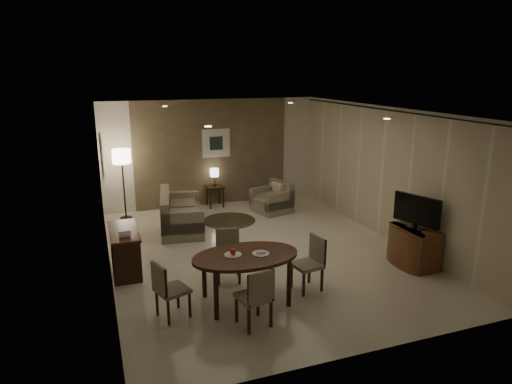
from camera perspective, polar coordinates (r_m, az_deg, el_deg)
name	(u,v)px	position (r m, az deg, el deg)	size (l,w,h in m)	color
room_shell	(252,180)	(8.83, -0.44, 1.57)	(5.50, 7.00, 2.70)	beige
taupe_accent	(212,153)	(11.72, -5.49, 4.88)	(3.96, 0.03, 2.70)	#7A664C
curtain_wall	(382,175)	(9.71, 15.47, 2.08)	(0.08, 6.70, 2.58)	beige
curtain_rod	(387,110)	(9.51, 16.03, 9.85)	(0.03, 0.03, 6.80)	black
art_back_frame	(216,143)	(11.68, -5.02, 6.10)	(0.72, 0.03, 0.72)	silver
art_back_canvas	(216,143)	(11.67, -5.00, 6.09)	(0.34, 0.01, 0.34)	#192E20
art_left_frame	(101,156)	(9.03, -18.76, 4.31)	(0.03, 0.60, 0.80)	silver
art_left_canvas	(102,156)	(9.03, -18.67, 4.32)	(0.01, 0.46, 0.64)	gray
downlight_nl	(208,126)	(6.12, -6.02, 8.15)	(0.10, 0.10, 0.01)	white
downlight_nr	(387,119)	(7.31, 16.05, 8.78)	(0.10, 0.10, 0.01)	white
downlight_fl	(165,106)	(9.64, -11.33, 10.46)	(0.10, 0.10, 0.01)	white
downlight_fr	(290,103)	(10.43, 4.32, 11.04)	(0.10, 0.10, 0.01)	white
console_desk	(125,251)	(8.28, -16.05, -7.06)	(0.48, 1.20, 0.75)	#472B16
telephone	(125,233)	(7.85, -16.11, -4.98)	(0.20, 0.14, 0.09)	white
tv_cabinet	(414,246)	(8.69, 19.18, -6.45)	(0.48, 0.90, 0.70)	brown
flat_tv	(417,211)	(8.46, 19.46, -2.24)	(0.06, 0.88, 0.60)	black
dining_table	(246,278)	(6.97, -1.29, -10.73)	(1.62, 1.01, 0.76)	#472B16
chair_near	(253,296)	(6.36, -0.32, -12.88)	(0.42, 0.42, 0.87)	gray
chair_far	(228,257)	(7.62, -3.49, -8.06)	(0.41, 0.41, 0.85)	gray
chair_left	(173,289)	(6.67, -10.39, -11.87)	(0.41, 0.41, 0.84)	gray
chair_right	(307,264)	(7.34, 6.38, -8.96)	(0.42, 0.42, 0.87)	gray
plate_a	(233,255)	(6.81, -2.89, -7.84)	(0.26, 0.26, 0.02)	white
plate_b	(261,254)	(6.84, 0.59, -7.71)	(0.26, 0.26, 0.02)	white
fruit_apple	(233,251)	(6.79, -2.90, -7.43)	(0.09, 0.09, 0.09)	red
napkin	(261,252)	(6.83, 0.59, -7.54)	(0.12, 0.08, 0.03)	white
round_rug	(229,220)	(10.67, -3.38, -3.57)	(1.22, 1.22, 0.01)	#3E3423
sofa	(181,211)	(10.13, -9.30, -2.36)	(0.88, 1.75, 0.82)	gray
armchair	(272,197)	(11.21, 1.98, -0.68)	(0.83, 0.78, 0.73)	gray
side_table	(215,196)	(11.73, -5.13, -0.52)	(0.42, 0.42, 0.54)	black
table_lamp	(215,176)	(11.61, -5.21, 1.96)	(0.22, 0.22, 0.50)	#FFEAC1
floor_lamp	(124,185)	(11.02, -16.22, 0.89)	(0.42, 0.42, 1.65)	#FFE5B7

